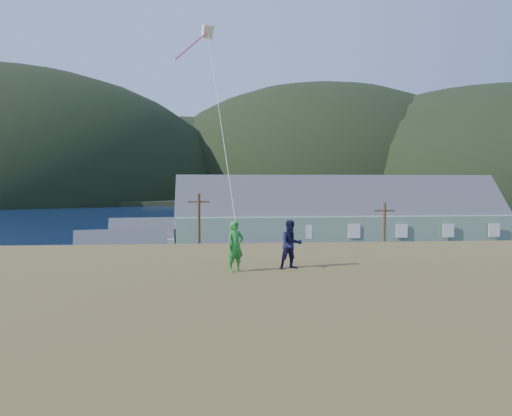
{
  "coord_description": "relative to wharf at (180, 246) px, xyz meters",
  "views": [
    {
      "loc": [
        -0.84,
        -34.98,
        9.98
      ],
      "look_at": [
        1.05,
        -12.53,
        8.8
      ],
      "focal_mm": 35.0,
      "sensor_mm": 36.0,
      "label": 1
    }
  ],
  "objects": [
    {
      "name": "kite_rig",
      "position": [
        4.82,
        -53.2,
        15.76
      ],
      "size": [
        1.09,
        3.68,
        10.3
      ],
      "color": "beige",
      "rests_on": "ground"
    },
    {
      "name": "waterfront_lot",
      "position": [
        6.0,
        -23.0,
        -0.39
      ],
      "size": [
        72.0,
        36.0,
        0.12
      ],
      "primitive_type": "cube",
      "color": "#28282B",
      "rests_on": "ground"
    },
    {
      "name": "shed_palegreen_near",
      "position": [
        -3.84,
        -25.96,
        1.97
      ],
      "size": [
        9.8,
        7.25,
        6.39
      ],
      "rotation": [
        0.0,
        0.0,
        0.22
      ],
      "color": "gray",
      "rests_on": "waterfront_lot"
    },
    {
      "name": "kite_flyer_green",
      "position": [
        5.81,
        -59.67,
        7.54
      ],
      "size": [
        0.69,
        0.62,
        1.58
      ],
      "primitive_type": "imported",
      "rotation": [
        0.0,
        0.0,
        0.56
      ],
      "color": "#24852D",
      "rests_on": "hillside"
    },
    {
      "name": "kite_flyer_navy",
      "position": [
        7.61,
        -59.27,
        7.53
      ],
      "size": [
        0.87,
        0.74,
        1.55
      ],
      "primitive_type": "imported",
      "rotation": [
        0.0,
        0.0,
        0.22
      ],
      "color": "#141437",
      "rests_on": "hillside"
    },
    {
      "name": "far_shore",
      "position": [
        6.0,
        290.0,
        0.55
      ],
      "size": [
        900.0,
        320.0,
        2.0
      ],
      "primitive_type": "cube",
      "color": "black",
      "rests_on": "ground"
    },
    {
      "name": "utility_poles",
      "position": [
        2.6,
        -38.5,
        4.19
      ],
      "size": [
        29.96,
        0.24,
        9.72
      ],
      "color": "#47331E",
      "rests_on": "waterfront_lot"
    },
    {
      "name": "far_hills",
      "position": [
        41.59,
        239.38,
        1.55
      ],
      "size": [
        760.0,
        265.0,
        143.0
      ],
      "color": "black",
      "rests_on": "ground"
    },
    {
      "name": "ground",
      "position": [
        6.0,
        -40.0,
        -0.45
      ],
      "size": [
        900.0,
        900.0,
        0.0
      ],
      "primitive_type": "plane",
      "color": "#0A1638",
      "rests_on": "ground"
    },
    {
      "name": "grass_strip",
      "position": [
        6.0,
        -42.0,
        -0.4
      ],
      "size": [
        110.0,
        8.0,
        0.1
      ],
      "primitive_type": "cube",
      "color": "#4C3D19",
      "rests_on": "ground"
    },
    {
      "name": "parked_cars",
      "position": [
        -2.16,
        -20.1,
        0.38
      ],
      "size": [
        23.33,
        12.44,
        1.58
      ],
      "color": "#305378",
      "rests_on": "waterfront_lot"
    },
    {
      "name": "lodge",
      "position": [
        19.47,
        -19.87,
        4.54
      ],
      "size": [
        37.2,
        11.27,
        12.99
      ],
      "rotation": [
        0.0,
        0.0,
        0.02
      ],
      "color": "slate",
      "rests_on": "waterfront_lot"
    },
    {
      "name": "wharf",
      "position": [
        0.0,
        0.0,
        0.0
      ],
      "size": [
        26.0,
        14.0,
        0.9
      ],
      "primitive_type": "cube",
      "color": "gray",
      "rests_on": "ground"
    },
    {
      "name": "shed_palegreen_far",
      "position": [
        -2.58,
        -13.37,
        2.13
      ],
      "size": [
        10.67,
        6.93,
        6.74
      ],
      "rotation": [
        0.0,
        0.0,
        0.13
      ],
      "color": "gray",
      "rests_on": "waterfront_lot"
    },
    {
      "name": "shed_white",
      "position": [
        7.38,
        -34.41,
        1.91
      ],
      "size": [
        8.34,
        6.14,
        6.11
      ],
      "rotation": [
        0.0,
        0.0,
        0.15
      ],
      "color": "silver",
      "rests_on": "waterfront_lot"
    }
  ]
}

